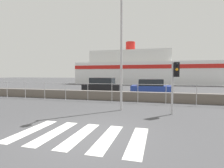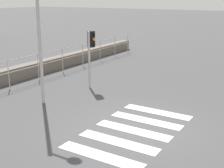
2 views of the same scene
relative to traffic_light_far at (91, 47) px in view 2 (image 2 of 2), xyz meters
The scene contains 4 objects.
ground_plane 5.05m from the traffic_light_far, 128.44° to the right, with size 160.00×160.00×0.00m, color #424244.
crosswalk 5.14m from the traffic_light_far, 129.89° to the right, with size 4.05×2.40×0.01m.
traffic_light_far is the anchor object (origin of this frame).
streetlamp 3.25m from the traffic_light_far, behind, with size 0.32×1.06×5.97m.
Camera 2 is at (-7.84, -3.94, 3.90)m, focal length 50.00 mm.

